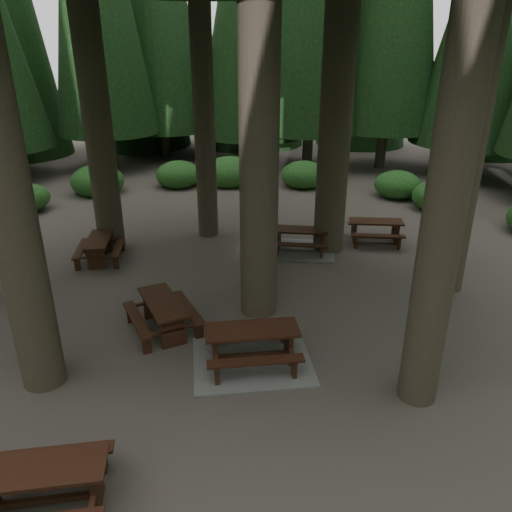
# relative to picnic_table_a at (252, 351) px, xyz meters

# --- Properties ---
(ground) EXTENTS (80.00, 80.00, 0.00)m
(ground) POSITION_rel_picnic_table_a_xyz_m (-0.95, 1.92, -0.26)
(ground) COLOR #524B43
(ground) RESTS_ON ground
(picnic_table_a) EXTENTS (2.71, 2.43, 0.78)m
(picnic_table_a) POSITION_rel_picnic_table_a_xyz_m (0.00, 0.00, 0.00)
(picnic_table_a) COLOR gray
(picnic_table_a) RESTS_ON ground
(picnic_table_b) EXTENTS (1.62, 1.83, 0.68)m
(picnic_table_b) POSITION_rel_picnic_table_a_xyz_m (-5.05, 4.35, 0.18)
(picnic_table_b) COLOR #32180F
(picnic_table_b) RESTS_ON ground
(picnic_table_c) EXTENTS (2.10, 1.74, 0.70)m
(picnic_table_c) POSITION_rel_picnic_table_a_xyz_m (0.61, 5.85, -0.04)
(picnic_table_c) COLOR gray
(picnic_table_c) RESTS_ON ground
(picnic_table_d) EXTENTS (1.70, 1.40, 0.71)m
(picnic_table_d) POSITION_rel_picnic_table_a_xyz_m (2.92, 6.90, 0.20)
(picnic_table_d) COLOR #32180F
(picnic_table_d) RESTS_ON ground
(picnic_table_e) EXTENTS (2.05, 1.82, 0.75)m
(picnic_table_e) POSITION_rel_picnic_table_a_xyz_m (-2.28, -3.70, 0.23)
(picnic_table_e) COLOR #32180F
(picnic_table_e) RESTS_ON ground
(picnic_table_f) EXTENTS (2.08, 2.17, 0.74)m
(picnic_table_f) POSITION_rel_picnic_table_a_xyz_m (-2.07, 0.91, 0.22)
(picnic_table_f) COLOR #32180F
(picnic_table_f) RESTS_ON ground
(shrub_ring) EXTENTS (23.86, 24.64, 1.49)m
(shrub_ring) POSITION_rel_picnic_table_a_xyz_m (-0.24, 2.67, 0.14)
(shrub_ring) COLOR #1E591F
(shrub_ring) RESTS_ON ground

